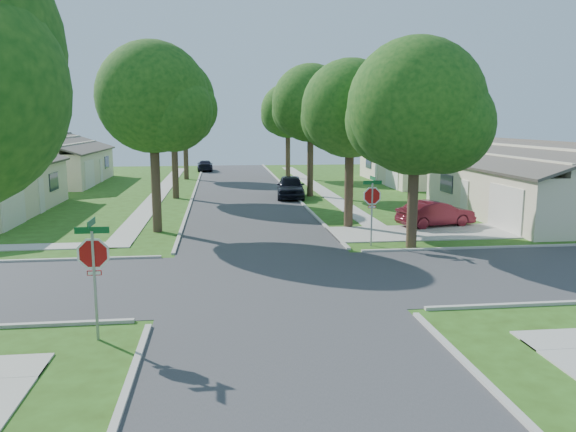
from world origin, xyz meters
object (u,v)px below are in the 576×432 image
(house_nw_far, at_px, (51,166))
(car_driveway, at_px, (436,214))
(car_curb_east, at_px, (291,187))
(tree_e_mid, at_px, (311,107))
(house_ne_near, at_px, (539,189))
(tree_ne_corner, at_px, (417,113))
(tree_w_near, at_px, (154,103))
(tree_w_mid, at_px, (174,103))
(stop_sign_ne, at_px, (372,199))
(house_ne_far, at_px, (423,165))
(tree_e_far, at_px, (288,113))
(tree_w_far, at_px, (185,119))
(tree_e_near, at_px, (351,113))
(car_curb_west, at_px, (205,166))
(stop_sign_sw, at_px, (93,259))

(house_nw_far, relative_size, car_driveway, 3.43)
(car_curb_east, bearing_deg, tree_e_mid, 33.30)
(house_ne_near, distance_m, house_nw_far, 38.26)
(tree_ne_corner, xyz_separation_m, house_nw_far, (-22.35, 27.79, -4.08))
(tree_w_near, height_order, house_ne_near, tree_w_near)
(tree_w_near, bearing_deg, tree_ne_corner, -23.56)
(tree_w_mid, xyz_separation_m, car_curb_east, (7.84, -0.80, -5.70))
(tree_w_near, xyz_separation_m, house_ne_near, (20.64, 1.99, -4.60))
(stop_sign_ne, height_order, house_ne_far, house_ne_far)
(stop_sign_ne, relative_size, car_curb_east, 0.64)
(tree_e_far, height_order, tree_w_far, tree_e_far)
(tree_e_near, height_order, tree_w_far, tree_e_near)
(tree_e_near, xyz_separation_m, tree_w_mid, (-9.39, 12.00, 0.85))
(tree_ne_corner, xyz_separation_m, car_curb_east, (-3.16, 16.00, -4.80))
(tree_w_mid, height_order, house_ne_near, tree_w_mid)
(tree_e_far, xyz_separation_m, house_ne_far, (11.24, -5.01, -4.46))
(tree_e_far, xyz_separation_m, car_driveway, (4.39, -25.31, -5.33))
(car_curb_west, bearing_deg, house_ne_near, 120.20)
(tree_w_far, xyz_separation_m, car_driveway, (13.80, -25.31, -4.85))
(tree_w_near, bearing_deg, car_driveway, -1.27)
(tree_e_near, distance_m, car_curb_west, 34.83)
(tree_e_far, bearing_deg, tree_w_mid, -125.85)
(stop_sign_ne, relative_size, car_driveway, 0.75)
(tree_w_far, distance_m, house_nw_far, 12.19)
(tree_w_near, distance_m, car_driveway, 14.84)
(tree_w_far, bearing_deg, car_curb_west, 80.35)
(stop_sign_ne, distance_m, tree_w_near, 11.07)
(stop_sign_ne, xyz_separation_m, tree_e_mid, (0.06, 16.31, 4.22))
(stop_sign_ne, distance_m, car_curb_east, 15.63)
(stop_sign_sw, bearing_deg, car_curb_west, 88.18)
(tree_e_mid, height_order, car_curb_west, tree_e_mid)
(tree_e_far, relative_size, house_nw_far, 0.64)
(tree_e_mid, relative_size, house_ne_far, 0.68)
(tree_w_mid, xyz_separation_m, car_driveway, (13.79, -12.31, -5.84))
(stop_sign_ne, height_order, house_nw_far, house_nw_far)
(tree_ne_corner, relative_size, house_ne_far, 0.64)
(stop_sign_ne, height_order, tree_e_far, tree_e_far)
(tree_w_near, distance_m, car_curb_east, 14.67)
(car_curb_east, bearing_deg, stop_sign_sw, -101.51)
(tree_e_near, xyz_separation_m, tree_w_near, (-9.40, 0.00, 0.47))
(tree_w_near, distance_m, house_ne_far, 29.10)
(house_nw_far, bearing_deg, stop_sign_ne, -52.84)
(tree_w_mid, relative_size, house_nw_far, 0.70)
(tree_w_far, xyz_separation_m, house_nw_far, (-11.34, -2.01, -3.99))
(stop_sign_ne, bearing_deg, tree_w_mid, 119.80)
(stop_sign_sw, xyz_separation_m, house_ne_near, (20.69, 15.70, -0.51))
(stop_sign_ne, relative_size, car_curb_west, 0.75)
(stop_sign_ne, distance_m, car_curb_west, 38.68)
(stop_sign_ne, bearing_deg, car_driveway, 41.97)
(stop_sign_sw, height_order, car_curb_west, stop_sign_sw)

